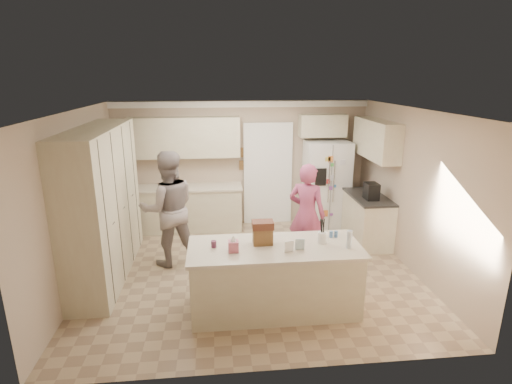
{
  "coord_description": "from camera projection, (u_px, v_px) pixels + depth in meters",
  "views": [
    {
      "loc": [
        -0.54,
        -5.88,
        3.09
      ],
      "look_at": [
        0.1,
        0.35,
        1.25
      ],
      "focal_mm": 28.0,
      "sensor_mm": 36.0,
      "label": 1
    }
  ],
  "objects": [
    {
      "name": "fridge_handle_r",
      "position": [
        334.0,
        182.0,
        7.94
      ],
      "size": [
        0.02,
        0.02,
        0.85
      ],
      "primitive_type": "cylinder",
      "color": "silver",
      "rests_on": "refrigerator"
    },
    {
      "name": "fridge_magnets",
      "position": [
        331.0,
        189.0,
        7.99
      ],
      "size": [
        0.76,
        0.02,
        1.44
      ],
      "primitive_type": null,
      "color": "tan",
      "rests_on": "refrigerator"
    },
    {
      "name": "teen_girl",
      "position": [
        307.0,
        214.0,
        6.63
      ],
      "size": [
        0.76,
        0.69,
        1.73
      ],
      "primitive_type": "imported",
      "rotation": [
        0.0,
        0.0,
        2.57
      ],
      "color": "#B2447C",
      "rests_on": "floor"
    },
    {
      "name": "right_countertop",
      "position": [
        369.0,
        197.0,
        7.46
      ],
      "size": [
        0.63,
        1.24,
        0.04
      ],
      "primitive_type": "cube",
      "color": "#2D2B28",
      "rests_on": "right_base_cab"
    },
    {
      "name": "back_upper_cab",
      "position": [
        184.0,
        137.0,
        7.92
      ],
      "size": [
        2.2,
        0.35,
        0.8
      ],
      "primitive_type": "cube",
      "color": "beige",
      "rests_on": "wall_back"
    },
    {
      "name": "wall_frame_lower",
      "position": [
        243.0,
        165.0,
        8.35
      ],
      "size": [
        0.15,
        0.02,
        0.2
      ],
      "primitive_type": "cube",
      "color": "brown",
      "rests_on": "wall_back"
    },
    {
      "name": "coffee_maker",
      "position": [
        371.0,
        191.0,
        7.22
      ],
      "size": [
        0.22,
        0.28,
        0.3
      ],
      "primitive_type": "cube",
      "color": "black",
      "rests_on": "right_countertop"
    },
    {
      "name": "shaker_salt",
      "position": [
        331.0,
        234.0,
        5.52
      ],
      "size": [
        0.05,
        0.05,
        0.09
      ],
      "primitive_type": "cylinder",
      "color": "#4971A3",
      "rests_on": "island_top"
    },
    {
      "name": "back_countertop",
      "position": [
        186.0,
        188.0,
        8.07
      ],
      "size": [
        2.24,
        0.63,
        0.04
      ],
      "primitive_type": "cube",
      "color": "beige",
      "rests_on": "back_base_cab"
    },
    {
      "name": "back_base_cab",
      "position": [
        187.0,
        209.0,
        8.21
      ],
      "size": [
        2.2,
        0.6,
        0.88
      ],
      "primitive_type": "cube",
      "color": "beige",
      "rests_on": "floor"
    },
    {
      "name": "teen_boy",
      "position": [
        169.0,
        209.0,
        6.58
      ],
      "size": [
        1.09,
        0.94,
        1.94
      ],
      "primitive_type": "imported",
      "rotation": [
        0.0,
        0.0,
        3.39
      ],
      "color": "gray",
      "rests_on": "floor"
    },
    {
      "name": "jam_jar",
      "position": [
        214.0,
        244.0,
        5.2
      ],
      "size": [
        0.07,
        0.07,
        0.09
      ],
      "primitive_type": "cylinder",
      "color": "#59263F",
      "rests_on": "island_top"
    },
    {
      "name": "island_base",
      "position": [
        274.0,
        279.0,
        5.38
      ],
      "size": [
        2.2,
        0.9,
        0.88
      ],
      "primitive_type": "cube",
      "color": "beige",
      "rests_on": "floor"
    },
    {
      "name": "tissue_plume",
      "position": [
        233.0,
        238.0,
        5.05
      ],
      "size": [
        0.08,
        0.08,
        0.08
      ],
      "primitive_type": "cone",
      "color": "white",
      "rests_on": "tissue_box"
    },
    {
      "name": "refrigerator",
      "position": [
        326.0,
        184.0,
        8.33
      ],
      "size": [
        0.91,
        0.71,
        1.8
      ],
      "primitive_type": "cube",
      "rotation": [
        0.0,
        0.0,
        -0.01
      ],
      "color": "white",
      "rests_on": "floor"
    },
    {
      "name": "crown_back",
      "position": [
        241.0,
        104.0,
        7.98
      ],
      "size": [
        5.2,
        0.08,
        0.12
      ],
      "primitive_type": "cube",
      "color": "white",
      "rests_on": "wall_back"
    },
    {
      "name": "dollhouse_roof",
      "position": [
        263.0,
        225.0,
        5.25
      ],
      "size": [
        0.28,
        0.2,
        0.1
      ],
      "primitive_type": "cube",
      "color": "#592D1E",
      "rests_on": "dollhouse_body"
    },
    {
      "name": "fridge_dispenser",
      "position": [
        321.0,
        177.0,
        7.89
      ],
      "size": [
        0.22,
        0.03,
        0.35
      ],
      "primitive_type": "cube",
      "color": "black",
      "rests_on": "refrigerator"
    },
    {
      "name": "doorway_opening",
      "position": [
        268.0,
        175.0,
        8.47
      ],
      "size": [
        0.9,
        0.06,
        2.1
      ],
      "primitive_type": "cube",
      "color": "black",
      "rests_on": "floor"
    },
    {
      "name": "fridge_seam",
      "position": [
        331.0,
        189.0,
        8.0
      ],
      "size": [
        0.02,
        0.02,
        1.78
      ],
      "primitive_type": "cube",
      "color": "gray",
      "rests_on": "refrigerator"
    },
    {
      "name": "fridge_handle_l",
      "position": [
        329.0,
        182.0,
        7.93
      ],
      "size": [
        0.02,
        0.02,
        0.85
      ],
      "primitive_type": "cylinder",
      "color": "silver",
      "rests_on": "refrigerator"
    },
    {
      "name": "wall_frame_upper",
      "position": [
        243.0,
        152.0,
        8.27
      ],
      "size": [
        0.15,
        0.02,
        0.2
      ],
      "primitive_type": "cube",
      "color": "brown",
      "rests_on": "wall_back"
    },
    {
      "name": "wall_front",
      "position": [
        273.0,
        262.0,
        3.97
      ],
      "size": [
        5.2,
        0.02,
        2.6
      ],
      "primitive_type": "cube",
      "color": "tan",
      "rests_on": "ground"
    },
    {
      "name": "ceiling",
      "position": [
        252.0,
        109.0,
        5.8
      ],
      "size": [
        5.2,
        4.6,
        0.02
      ],
      "primitive_type": "cube",
      "color": "white",
      "rests_on": "wall_back"
    },
    {
      "name": "pantry_bank",
      "position": [
        103.0,
        204.0,
        6.17
      ],
      "size": [
        0.6,
        2.6,
        2.35
      ],
      "primitive_type": "cube",
      "color": "beige",
      "rests_on": "floor"
    },
    {
      "name": "floor",
      "position": [
        252.0,
        272.0,
        6.54
      ],
      "size": [
        5.2,
        4.6,
        0.02
      ],
      "primitive_type": "cube",
      "color": "#988262",
      "rests_on": "ground"
    },
    {
      "name": "wall_back",
      "position": [
        242.0,
        164.0,
        8.38
      ],
      "size": [
        5.2,
        0.02,
        2.6
      ],
      "primitive_type": "cube",
      "color": "tan",
      "rests_on": "ground"
    },
    {
      "name": "right_upper_cab",
      "position": [
        376.0,
        139.0,
        7.37
      ],
      "size": [
        0.35,
        1.5,
        0.7
      ],
      "primitive_type": "cube",
      "color": "beige",
      "rests_on": "wall_right"
    },
    {
      "name": "shaker_pepper",
      "position": [
        336.0,
        234.0,
        5.53
      ],
      "size": [
        0.05,
        0.05,
        0.09
      ],
      "primitive_type": "cylinder",
      "color": "#4971A3",
      "rests_on": "island_top"
    },
    {
      "name": "dollhouse_body",
      "position": [
        263.0,
        236.0,
        5.3
      ],
      "size": [
        0.26,
        0.18,
        0.22
      ],
      "primitive_type": "cube",
      "color": "brown",
      "rests_on": "island_top"
    },
    {
      "name": "tissue_box",
      "position": [
        233.0,
        246.0,
        5.08
      ],
      "size": [
        0.13,
        0.13,
        0.14
      ],
      "primitive_type": "cube",
      "color": "#C96079",
      "rests_on": "island_top"
    },
    {
      "name": "wall_right",
      "position": [
        413.0,
        191.0,
        6.43
      ],
      "size": [
        0.02,
        4.6,
        2.6
      ],
      "primitive_type": "cube",
      "color": "tan",
      "rests_on": "ground"
    },
    {
      "name": "water_bottle",
      "position": [
        349.0,
        239.0,
        5.16
      ],
      "size": [
        0.07,
        0.07,
        0.24
      ],
      "primitive_type": "cylinder",
      "color": "silver",
      "rests_on": "island_top"
    },
    {
      "name": "greeting_card_a",
      "position": [
        289.0,
        246.0,
        5.05
      ],
      "size": [
        0.12,
        0.06,
        0.16
      ],
      "primitive_type": "cube",
      "rotation": [
        0.15,
        0.0,
        0.2
      ],
      "color": "white",
      "rests_on": "island_top"
    },
    {
      "name": "doorway_casing",
      "position": [
        268.0,
        175.0,
        8.44
      ],
      "size": [
        1.02,
        0.03,
        2.22
      ],
      "primitive_type": "cube",
      "color": "white",
      "rests_on": "floor"
    },
    {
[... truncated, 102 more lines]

